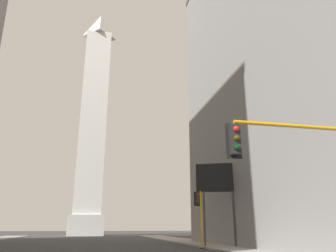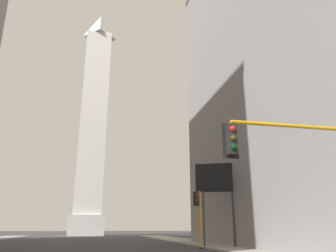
{
  "view_description": "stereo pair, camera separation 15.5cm",
  "coord_description": "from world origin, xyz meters",
  "px_view_note": "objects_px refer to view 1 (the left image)",
  "views": [
    {
      "loc": [
        1.74,
        -2.93,
        1.81
      ],
      "look_at": [
        13.05,
        48.97,
        18.34
      ],
      "focal_mm": 35.0,
      "sensor_mm": 36.0,
      "label": 1
    },
    {
      "loc": [
        1.89,
        -2.96,
        1.81
      ],
      "look_at": [
        13.05,
        48.97,
        18.34
      ],
      "focal_mm": 35.0,
      "sensor_mm": 36.0,
      "label": 2
    }
  ],
  "objects_px": {
    "obelisk": "(94,119)",
    "traffic_light_mid_right": "(199,210)",
    "traffic_light_near_right": "(322,158)",
    "billboard_sign": "(217,181)"
  },
  "relations": [
    {
      "from": "obelisk",
      "to": "traffic_light_mid_right",
      "type": "xyz_separation_m",
      "value": [
        11.23,
        -53.39,
        -25.7
      ]
    },
    {
      "from": "traffic_light_near_right",
      "to": "billboard_sign",
      "type": "xyz_separation_m",
      "value": [
        3.45,
        20.1,
        1.94
      ]
    },
    {
      "from": "traffic_light_near_right",
      "to": "obelisk",
      "type": "bearing_deg",
      "value": 97.79
    },
    {
      "from": "traffic_light_mid_right",
      "to": "billboard_sign",
      "type": "xyz_separation_m",
      "value": [
        2.18,
        0.73,
        2.87
      ]
    },
    {
      "from": "obelisk",
      "to": "billboard_sign",
      "type": "xyz_separation_m",
      "value": [
        13.41,
        -52.66,
        -22.83
      ]
    },
    {
      "from": "obelisk",
      "to": "traffic_light_mid_right",
      "type": "relative_size",
      "value": 11.86
    },
    {
      "from": "obelisk",
      "to": "traffic_light_mid_right",
      "type": "height_order",
      "value": "obelisk"
    },
    {
      "from": "traffic_light_mid_right",
      "to": "obelisk",
      "type": "bearing_deg",
      "value": 101.88
    },
    {
      "from": "obelisk",
      "to": "traffic_light_near_right",
      "type": "distance_m",
      "value": 77.51
    },
    {
      "from": "obelisk",
      "to": "traffic_light_near_right",
      "type": "relative_size",
      "value": 10.22
    }
  ]
}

